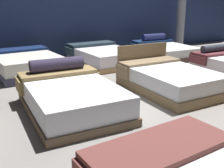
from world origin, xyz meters
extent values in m
cube|color=gray|center=(0.00, 0.00, -0.01)|extent=(18.00, 18.00, 0.02)
cube|color=navy|center=(0.00, 4.60, 1.75)|extent=(18.00, 0.06, 3.50)
cube|color=brown|center=(-1.14, -2.33, 0.49)|extent=(1.49, 0.70, 0.06)
cube|color=brown|center=(-0.40, -2.29, 0.36)|extent=(0.10, 0.62, 0.20)
cube|color=brown|center=(-1.10, -0.01, 0.07)|extent=(1.54, 2.16, 0.13)
cube|color=silver|center=(-1.10, -0.01, 0.30)|extent=(1.48, 2.10, 0.33)
cube|color=olive|center=(-1.06, 0.75, 0.50)|extent=(1.44, 0.56, 0.07)
cube|color=olive|center=(-1.79, 0.79, 0.34)|extent=(0.09, 0.50, 0.24)
cube|color=olive|center=(-0.34, 0.72, 0.34)|extent=(0.09, 0.50, 0.24)
cylinder|color=#2F283E|center=(-1.06, 0.81, 0.65)|extent=(1.02, 0.29, 0.24)
cube|color=brown|center=(1.09, 0.01, 0.09)|extent=(1.48, 2.08, 0.18)
cube|color=silver|center=(1.09, 0.01, 0.32)|extent=(1.42, 2.02, 0.27)
cube|color=brown|center=(1.10, 1.03, 0.42)|extent=(1.36, 0.06, 0.84)
cube|color=#856C4F|center=(1.10, 0.76, 0.49)|extent=(1.43, 0.50, 0.05)
cube|color=#856C4F|center=(0.38, 0.78, 0.32)|extent=(0.06, 0.48, 0.27)
cube|color=#856C4F|center=(1.82, 0.75, 0.32)|extent=(0.06, 0.48, 0.27)
cube|color=brown|center=(3.41, 0.77, 0.48)|extent=(1.48, 0.63, 0.06)
cube|color=brown|center=(2.67, 0.79, 0.35)|extent=(0.08, 0.58, 0.20)
cylinder|color=#333742|center=(3.41, 0.80, 0.60)|extent=(1.14, 0.21, 0.18)
cube|color=#282838|center=(-1.17, 2.98, 0.09)|extent=(1.65, 2.12, 0.17)
cube|color=silver|center=(-1.17, 2.98, 0.33)|extent=(1.59, 2.05, 0.31)
cube|color=#0F1F48|center=(-1.21, 3.68, 0.51)|extent=(1.55, 0.65, 0.06)
cube|color=#0F1F48|center=(-0.44, 3.72, 0.38)|extent=(0.09, 0.57, 0.20)
cube|color=#96724B|center=(1.10, 2.95, 0.07)|extent=(1.60, 2.22, 0.13)
cube|color=silver|center=(1.10, 2.95, 0.29)|extent=(1.53, 2.15, 0.31)
cube|color=#24333D|center=(1.07, 3.74, 0.49)|extent=(1.51, 0.59, 0.09)
cube|color=#24333D|center=(0.30, 3.71, 0.33)|extent=(0.11, 0.53, 0.23)
cube|color=#24333D|center=(1.84, 3.77, 0.33)|extent=(0.11, 0.53, 0.23)
cube|color=#50382D|center=(3.38, 2.88, 0.07)|extent=(1.59, 2.19, 0.14)
cube|color=white|center=(3.38, 2.88, 0.27)|extent=(1.53, 2.13, 0.24)
cube|color=navy|center=(3.42, 3.65, 0.43)|extent=(1.48, 0.60, 0.08)
cube|color=navy|center=(2.68, 3.69, 0.23)|extent=(0.11, 0.52, 0.31)
cube|color=navy|center=(4.16, 3.60, 0.23)|extent=(0.11, 0.52, 0.31)
cylinder|color=navy|center=(3.42, 3.57, 0.58)|extent=(0.89, 0.28, 0.23)
cylinder|color=#99999E|center=(5.02, 3.97, 1.75)|extent=(0.31, 0.31, 3.50)
camera|label=1|loc=(-2.66, -4.08, 1.80)|focal=43.73mm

